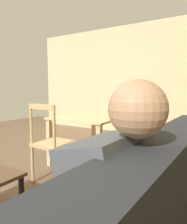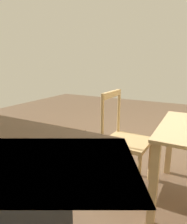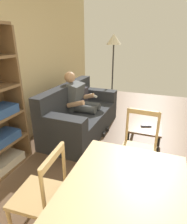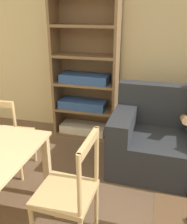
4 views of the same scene
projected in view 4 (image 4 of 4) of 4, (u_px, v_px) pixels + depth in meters
The scene contains 4 objects.
wall_back at pixel (120, 41), 3.40m from camera, with size 6.51×0.12×2.69m, color #D1BC8C.
bookshelf at pixel (85, 81), 3.49m from camera, with size 0.90×0.36×1.96m.
dining_chair_near_wall at pixel (9, 136), 2.76m from camera, with size 0.45×0.45×0.92m.
dining_chair_facing_couch at pixel (69, 194), 1.85m from camera, with size 0.44×0.44×0.96m.
Camera 4 is at (0.54, -0.87, 1.75)m, focal length 39.66 mm.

